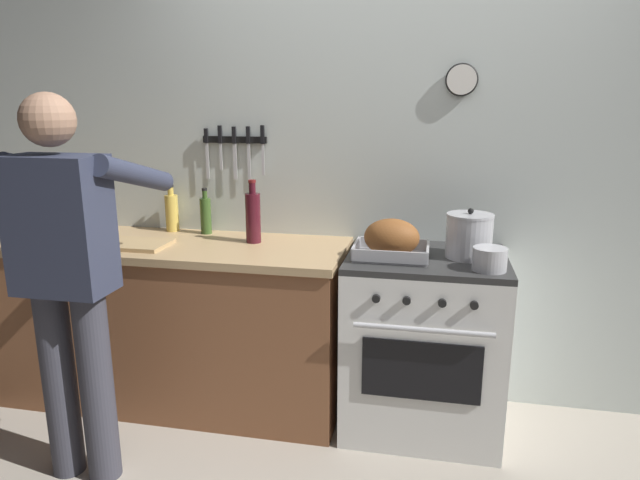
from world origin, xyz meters
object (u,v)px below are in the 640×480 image
stove (423,342)px  bottle_wine_red (253,216)px  saucepan (490,259)px  bottle_olive_oil (206,215)px  roasting_pan (392,240)px  stock_pot (469,236)px  bottle_cooking_oil (172,212)px  cutting_board (133,244)px  person_cook (68,268)px

stove → bottle_wine_red: 1.08m
saucepan → bottle_olive_oil: size_ratio=0.58×
stove → bottle_olive_oil: bearing=169.5°
saucepan → bottle_wine_red: 1.21m
roasting_pan → stock_pot: 0.37m
bottle_cooking_oil → saucepan: bearing=-14.3°
stock_pot → cutting_board: (-1.68, -0.13, -0.10)m
bottle_wine_red → saucepan: bearing=-13.1°
person_cook → bottle_wine_red: size_ratio=5.02×
cutting_board → person_cook: bearing=-86.5°
stock_pot → bottle_cooking_oil: size_ratio=0.89×
person_cook → bottle_cooking_oil: size_ratio=6.22×
person_cook → bottle_cooking_oil: person_cook is taller
cutting_board → stock_pot: bearing=4.3°
roasting_pan → bottle_olive_oil: bearing=164.2°
saucepan → bottle_cooking_oil: bottle_cooking_oil is taller
roasting_pan → bottle_olive_oil: (-1.06, 0.30, 0.02)m
roasting_pan → cutting_board: bearing=-178.2°
saucepan → roasting_pan: bearing=165.6°
person_cook → saucepan: person_cook is taller
stove → saucepan: 0.60m
saucepan → bottle_cooking_oil: 1.77m
person_cook → cutting_board: (-0.03, 0.57, -0.04)m
saucepan → bottle_cooking_oil: (-1.71, 0.44, 0.06)m
bottle_wine_red → bottle_cooking_oil: bearing=163.1°
stove → roasting_pan: bearing=-156.7°
cutting_board → bottle_olive_oil: size_ratio=1.40×
stove → person_cook: bearing=-154.7°
stove → roasting_pan: size_ratio=2.56×
stove → person_cook: (-1.45, -0.69, 0.50)m
stock_pot → saucepan: stock_pot is taller
stove → saucepan: (0.27, -0.18, 0.50)m
cutting_board → bottle_wine_red: bottle_wine_red is taller
person_cook → stock_pot: bearing=-71.0°
roasting_pan → bottle_wine_red: bottle_wine_red is taller
bottle_wine_red → stove: bearing=-5.6°
stove → roasting_pan: roasting_pan is taller
bottle_wine_red → stock_pot: bearing=-3.9°
bottle_cooking_oil → cutting_board: bearing=-96.8°
saucepan → bottle_olive_oil: bearing=164.6°
roasting_pan → saucepan: bearing=-14.4°
roasting_pan → bottle_olive_oil: size_ratio=1.37×
person_cook → saucepan: (1.72, 0.50, -0.00)m
stove → bottle_cooking_oil: size_ratio=3.37×
saucepan → bottle_wine_red: (-1.17, 0.27, 0.09)m
stock_pot → bottle_olive_oil: bottle_olive_oil is taller
person_cook → bottle_wine_red: bearing=-39.3°
bottle_olive_oil → person_cook: bearing=-103.8°
person_cook → stock_pot: size_ratio=6.95×
person_cook → saucepan: bearing=-77.8°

